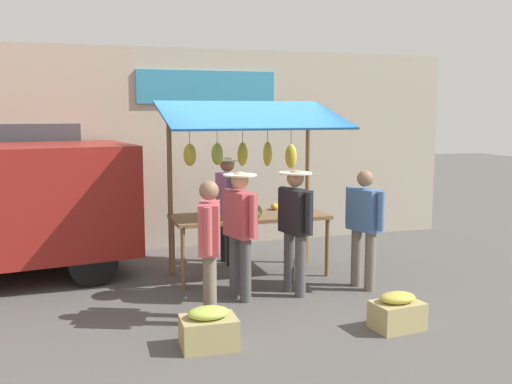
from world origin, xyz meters
The scene contains 10 objects.
ground_plane centered at (0.00, 0.00, 0.00)m, with size 40.00×40.00×0.00m, color #514F4C.
street_backdrop centered at (0.06, -2.20, 1.70)m, with size 9.00×0.30×3.40m.
market_stall centered at (0.01, -0.04, 1.54)m, with size 2.50×1.46×2.50m.
vendor_with_sunhat centered at (0.12, -0.75, 0.98)m, with size 0.43×0.70×1.65m.
shopper_in_grey_tee centered at (-0.29, 1.01, 0.95)m, with size 0.42×0.68×1.62m.
shopper_in_striped_shirt centered at (0.98, 1.64, 0.91)m, with size 0.35×0.66×1.59m.
shopper_with_ponytail centered at (-1.25, 1.06, 0.91)m, with size 0.34×0.66×1.58m.
shopper_with_shopping_bag centered at (0.44, 1.00, 0.95)m, with size 0.42×0.67×1.61m.
produce_crate_near centered at (1.17, 2.37, 0.19)m, with size 0.57×0.42×0.42m.
produce_crate_side centered at (-0.89, 2.51, 0.19)m, with size 0.57×0.43×0.41m.
Camera 1 is at (2.47, 7.84, 2.34)m, focal length 41.18 mm.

